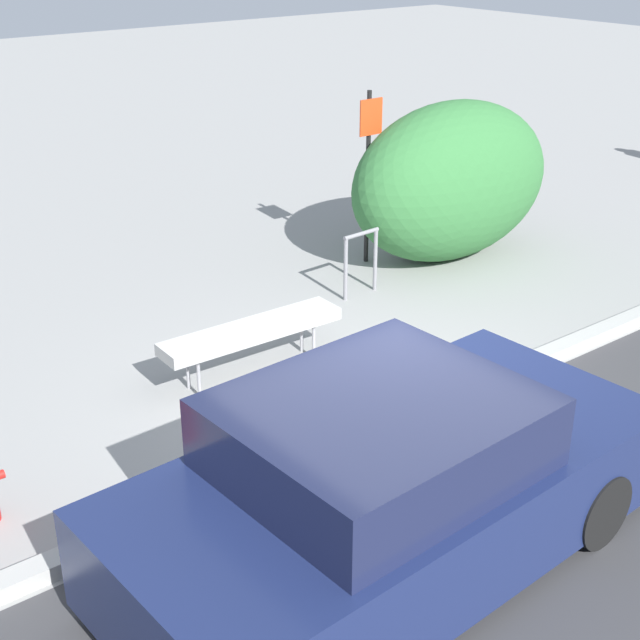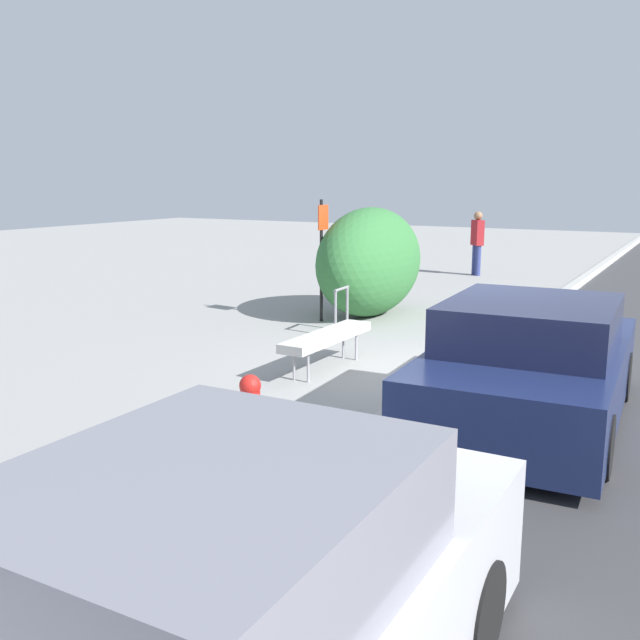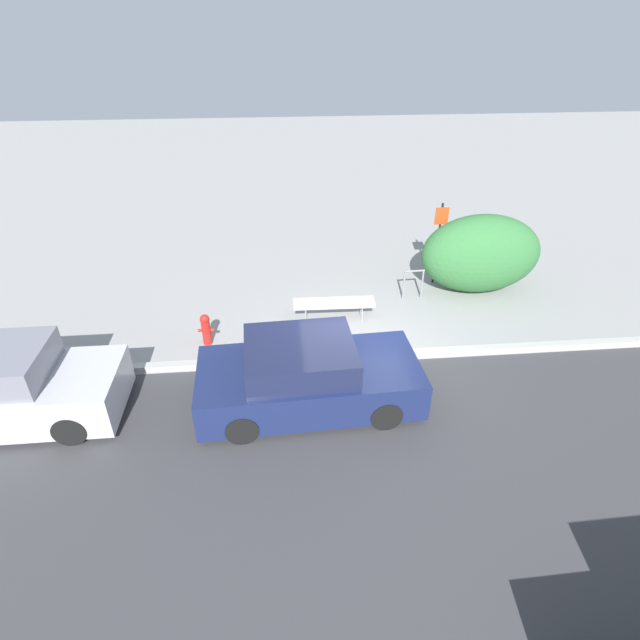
{
  "view_description": "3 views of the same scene",
  "coord_description": "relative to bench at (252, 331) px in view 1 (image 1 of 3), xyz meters",
  "views": [
    {
      "loc": [
        -4.82,
        -5.19,
        4.33
      ],
      "look_at": [
        -0.27,
        0.69,
        0.93
      ],
      "focal_mm": 50.0,
      "sensor_mm": 36.0,
      "label": 1
    },
    {
      "loc": [
        -9.02,
        -3.02,
        2.68
      ],
      "look_at": [
        -0.14,
        1.92,
        0.66
      ],
      "focal_mm": 40.0,
      "sensor_mm": 36.0,
      "label": 2
    },
    {
      "loc": [
        -1.66,
        -8.82,
        6.54
      ],
      "look_at": [
        -0.8,
        0.81,
        0.55
      ],
      "focal_mm": 28.0,
      "sensor_mm": 36.0,
      "label": 3
    }
  ],
  "objects": [
    {
      "name": "shrub_hedge",
      "position": [
        4.06,
        1.24,
        0.59
      ],
      "size": [
        3.19,
        1.71,
        2.13
      ],
      "color": "#337038",
      "rests_on": "ground_plane"
    },
    {
      "name": "bench",
      "position": [
        0.0,
        0.0,
        0.0
      ],
      "size": [
        1.99,
        0.44,
        0.54
      ],
      "rotation": [
        0.0,
        0.0,
        -0.02
      ],
      "color": "#99999E",
      "rests_on": "ground_plane"
    },
    {
      "name": "sign_post",
      "position": [
        3.03,
        1.76,
        0.91
      ],
      "size": [
        0.36,
        0.08,
        2.3
      ],
      "color": "black",
      "rests_on": "ground_plane"
    },
    {
      "name": "bike_rack",
      "position": [
        2.21,
        0.92,
        0.03
      ],
      "size": [
        0.55,
        0.08,
        0.83
      ],
      "rotation": [
        0.0,
        0.0,
        0.05
      ],
      "color": "gray",
      "rests_on": "ground_plane"
    },
    {
      "name": "ground_plane",
      "position": [
        0.38,
        -1.68,
        -0.48
      ],
      "size": [
        60.0,
        60.0,
        0.0
      ],
      "primitive_type": "plane",
      "color": "gray"
    },
    {
      "name": "parked_car_near",
      "position": [
        -0.86,
        -3.03,
        0.17
      ],
      "size": [
        4.27,
        2.1,
        1.4
      ],
      "rotation": [
        0.0,
        0.0,
        0.05
      ],
      "color": "black",
      "rests_on": "ground_plane"
    },
    {
      "name": "curb",
      "position": [
        0.38,
        -1.68,
        -0.41
      ],
      "size": [
        60.0,
        0.2,
        0.13
      ],
      "color": "#A8A8A3",
      "rests_on": "ground_plane"
    }
  ]
}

